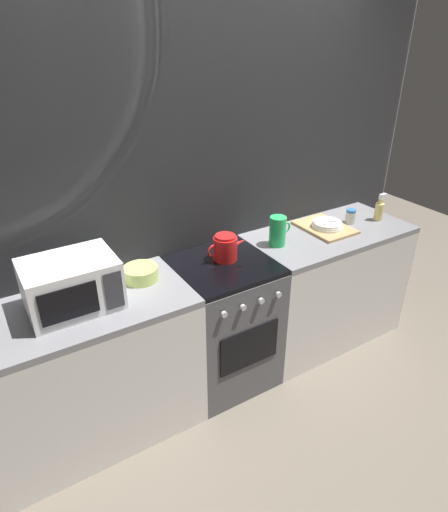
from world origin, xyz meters
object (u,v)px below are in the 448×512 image
at_px(stove_unit, 223,323).
at_px(pitcher, 278,231).
at_px(kettle, 225,248).
at_px(spray_bottle, 379,210).
at_px(dish_pile, 326,226).
at_px(microwave, 71,284).
at_px(spice_jar, 351,216).
at_px(mixing_bowl, 141,273).

height_order(stove_unit, pitcher, pitcher).
relative_size(kettle, spray_bottle, 1.40).
distance_m(pitcher, dish_pile, 0.46).
height_order(dish_pile, spray_bottle, spray_bottle).
bearing_deg(microwave, spray_bottle, -1.27).
relative_size(dish_pile, spice_jar, 3.81).
height_order(stove_unit, kettle, kettle).
relative_size(microwave, dish_pile, 1.15).
xyz_separation_m(pitcher, spice_jar, (0.68, 0.00, -0.05)).
bearing_deg(stove_unit, pitcher, 4.22).
xyz_separation_m(mixing_bowl, spice_jar, (1.63, -0.05, 0.01)).
relative_size(microwave, pitcher, 2.30).
xyz_separation_m(microwave, spice_jar, (2.03, 0.02, -0.08)).
distance_m(kettle, spray_bottle, 1.31).
bearing_deg(kettle, pitcher, -1.09).
bearing_deg(dish_pile, spice_jar, -2.63).
bearing_deg(dish_pile, spray_bottle, -10.12).
relative_size(kettle, mixing_bowl, 1.42).
xyz_separation_m(microwave, mixing_bowl, (0.40, 0.07, -0.10)).
bearing_deg(spray_bottle, pitcher, 175.72).
bearing_deg(pitcher, kettle, 178.91).
relative_size(kettle, spice_jar, 2.71).
height_order(microwave, dish_pile, microwave).
height_order(microwave, pitcher, microwave).
bearing_deg(stove_unit, mixing_bowl, 169.99).
bearing_deg(pitcher, mixing_bowl, 176.58).
relative_size(microwave, spray_bottle, 2.27).
bearing_deg(dish_pile, mixing_bowl, 178.22).
relative_size(microwave, kettle, 1.62).
bearing_deg(microwave, spice_jar, 0.57).
bearing_deg(microwave, pitcher, 0.75).
relative_size(stove_unit, pitcher, 4.50).
height_order(mixing_bowl, dish_pile, mixing_bowl).
bearing_deg(stove_unit, microwave, 179.06).
bearing_deg(spray_bottle, stove_unit, 178.51).
relative_size(pitcher, spray_bottle, 0.99).
xyz_separation_m(kettle, dish_pile, (0.85, 0.01, -0.06)).
xyz_separation_m(mixing_bowl, dish_pile, (1.40, -0.04, -0.02)).
distance_m(pitcher, spray_bottle, 0.91).
relative_size(mixing_bowl, pitcher, 1.00).
bearing_deg(pitcher, spice_jar, 0.20).
bearing_deg(pitcher, microwave, -179.25).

